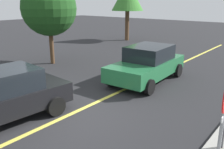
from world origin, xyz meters
The scene contains 5 objects.
ground_plane centered at (0.00, 0.00, 0.00)m, with size 80.00×80.00×0.00m, color #262628.
lane_marking_centre centered at (3.00, 0.00, 0.01)m, with size 28.00×0.16×0.01m, color #E0D14C.
stop_sign centered at (-0.31, -4.70, 1.60)m, with size 0.76×0.11×2.34m.
car_green_approaching centered at (4.66, -0.10, 0.82)m, with size 4.50×2.27×1.62m.
tree_centre_verge centered at (4.00, 6.00, 3.17)m, with size 3.09×3.09×4.73m.
Camera 1 is at (-4.98, -5.72, 3.61)m, focal length 39.68 mm.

